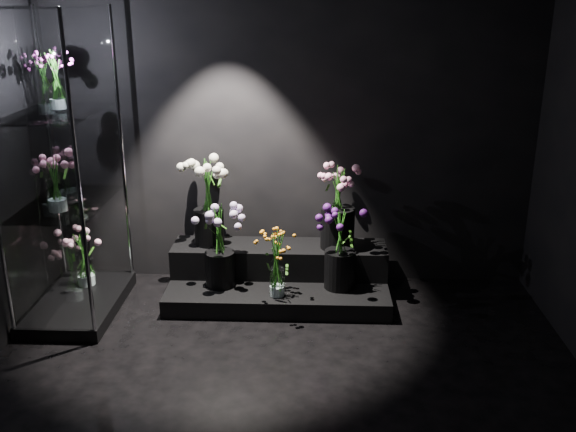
{
  "coord_description": "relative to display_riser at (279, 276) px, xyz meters",
  "views": [
    {
      "loc": [
        0.17,
        -3.21,
        2.37
      ],
      "look_at": [
        -0.0,
        1.2,
        0.85
      ],
      "focal_mm": 40.0,
      "sensor_mm": 36.0,
      "label": 1
    }
  ],
  "objects": [
    {
      "name": "bouquet_lilac",
      "position": [
        -0.46,
        -0.16,
        0.38
      ],
      "size": [
        0.44,
        0.44,
        0.69
      ],
      "rotation": [
        0.0,
        0.0,
        0.23
      ],
      "color": "black",
      "rests_on": "display_riser"
    },
    {
      "name": "bouquet_purple",
      "position": [
        0.5,
        -0.16,
        0.34
      ],
      "size": [
        0.34,
        0.34,
        0.65
      ],
      "rotation": [
        0.0,
        0.0,
        -0.04
      ],
      "color": "black",
      "rests_on": "display_riser"
    },
    {
      "name": "bouquet_cream_roses",
      "position": [
        -0.59,
        0.13,
        0.66
      ],
      "size": [
        0.51,
        0.51,
        0.74
      ],
      "rotation": [
        0.0,
        0.0,
        -0.42
      ],
      "color": "black",
      "rests_on": "display_riser"
    },
    {
      "name": "bouquet_case_pink",
      "position": [
        -1.56,
        -0.55,
        0.96
      ],
      "size": [
        0.41,
        0.41,
        0.42
      ],
      "rotation": [
        0.0,
        0.0,
        0.38
      ],
      "color": "white",
      "rests_on": "display_case"
    },
    {
      "name": "bouquet_pink_roses",
      "position": [
        0.48,
        0.08,
        0.6
      ],
      "size": [
        0.39,
        0.39,
        0.68
      ],
      "rotation": [
        0.0,
        0.0,
        -0.13
      ],
      "color": "black",
      "rests_on": "display_riser"
    },
    {
      "name": "display_case",
      "position": [
        -1.57,
        -0.35,
        0.99
      ],
      "size": [
        0.63,
        1.05,
        2.31
      ],
      "color": "black",
      "rests_on": "floor"
    },
    {
      "name": "floor",
      "position": [
        0.1,
        -1.64,
        -0.16
      ],
      "size": [
        4.0,
        4.0,
        0.0
      ],
      "primitive_type": "plane",
      "color": "black",
      "rests_on": "ground"
    },
    {
      "name": "bouquet_case_magenta",
      "position": [
        -1.6,
        -0.23,
        1.63
      ],
      "size": [
        0.26,
        0.26,
        0.41
      ],
      "rotation": [
        0.0,
        0.0,
        0.17
      ],
      "color": "white",
      "rests_on": "display_case"
    },
    {
      "name": "bouquet_orange_bells",
      "position": [
        0.01,
        -0.33,
        0.26
      ],
      "size": [
        0.31,
        0.31,
        0.53
      ],
      "rotation": [
        0.0,
        0.0,
        0.28
      ],
      "color": "white",
      "rests_on": "display_riser"
    },
    {
      "name": "bouquet_case_base_pink",
      "position": [
        -1.58,
        -0.1,
        0.2
      ],
      "size": [
        0.37,
        0.37,
        0.49
      ],
      "rotation": [
        0.0,
        0.0,
        -0.23
      ],
      "color": "white",
      "rests_on": "display_case"
    },
    {
      "name": "display_riser",
      "position": [
        0.0,
        0.0,
        0.0
      ],
      "size": [
        1.78,
        0.79,
        0.4
      ],
      "color": "black",
      "rests_on": "floor"
    },
    {
      "name": "wall_back",
      "position": [
        0.1,
        0.36,
        1.24
      ],
      "size": [
        4.0,
        0.0,
        4.0
      ],
      "primitive_type": "plane",
      "rotation": [
        1.57,
        0.0,
        0.0
      ],
      "color": "black",
      "rests_on": "floor"
    }
  ]
}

